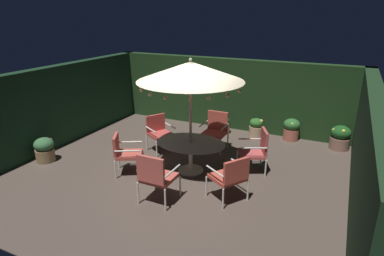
{
  "coord_description": "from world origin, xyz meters",
  "views": [
    {
      "loc": [
        3.25,
        -6.18,
        3.53
      ],
      "look_at": [
        0.24,
        0.17,
        1.04
      ],
      "focal_mm": 31.02,
      "sensor_mm": 36.0,
      "label": 1
    }
  ],
  "objects_px": {
    "patio_chair_southeast": "(257,149)",
    "potted_plant_right_near": "(340,137)",
    "potted_plant_left_near": "(256,127)",
    "patio_chair_south": "(216,129)",
    "patio_chair_north": "(125,151)",
    "potted_plant_right_far": "(291,129)",
    "potted_plant_back_center": "(222,124)",
    "potted_plant_left_far": "(44,149)",
    "patio_dining_table": "(191,148)",
    "patio_chair_northeast": "(156,175)",
    "patio_umbrella": "(191,72)",
    "patio_chair_east": "(231,175)",
    "patio_chair_southwest": "(159,130)"
  },
  "relations": [
    {
      "from": "patio_chair_northeast",
      "to": "patio_chair_southeast",
      "type": "relative_size",
      "value": 1.03
    },
    {
      "from": "patio_chair_north",
      "to": "patio_chair_south",
      "type": "bearing_deg",
      "value": 59.46
    },
    {
      "from": "patio_chair_southeast",
      "to": "potted_plant_back_center",
      "type": "height_order",
      "value": "patio_chair_southeast"
    },
    {
      "from": "patio_chair_north",
      "to": "potted_plant_right_far",
      "type": "bearing_deg",
      "value": 50.87
    },
    {
      "from": "patio_chair_southwest",
      "to": "potted_plant_right_near",
      "type": "distance_m",
      "value": 4.86
    },
    {
      "from": "patio_chair_northeast",
      "to": "patio_chair_south",
      "type": "height_order",
      "value": "patio_chair_northeast"
    },
    {
      "from": "patio_dining_table",
      "to": "patio_chair_southeast",
      "type": "distance_m",
      "value": 1.51
    },
    {
      "from": "patio_dining_table",
      "to": "patio_umbrella",
      "type": "relative_size",
      "value": 0.62
    },
    {
      "from": "potted_plant_left_near",
      "to": "patio_dining_table",
      "type": "bearing_deg",
      "value": -104.89
    },
    {
      "from": "patio_dining_table",
      "to": "patio_chair_southeast",
      "type": "height_order",
      "value": "patio_chair_southeast"
    },
    {
      "from": "patio_chair_southwest",
      "to": "potted_plant_left_near",
      "type": "relative_size",
      "value": 1.72
    },
    {
      "from": "patio_chair_northeast",
      "to": "patio_chair_east",
      "type": "height_order",
      "value": "patio_chair_northeast"
    },
    {
      "from": "potted_plant_back_center",
      "to": "patio_umbrella",
      "type": "bearing_deg",
      "value": -85.21
    },
    {
      "from": "patio_dining_table",
      "to": "patio_chair_northeast",
      "type": "bearing_deg",
      "value": -90.29
    },
    {
      "from": "patio_chair_northeast",
      "to": "potted_plant_back_center",
      "type": "height_order",
      "value": "patio_chair_northeast"
    },
    {
      "from": "potted_plant_left_far",
      "to": "potted_plant_back_center",
      "type": "height_order",
      "value": "potted_plant_left_far"
    },
    {
      "from": "potted_plant_left_far",
      "to": "patio_chair_east",
      "type": "bearing_deg",
      "value": 2.79
    },
    {
      "from": "patio_dining_table",
      "to": "patio_chair_east",
      "type": "xyz_separation_m",
      "value": [
        1.25,
        -0.83,
        -0.03
      ]
    },
    {
      "from": "patio_chair_northeast",
      "to": "patio_chair_southeast",
      "type": "height_order",
      "value": "patio_chair_northeast"
    },
    {
      "from": "patio_chair_north",
      "to": "patio_chair_southwest",
      "type": "height_order",
      "value": "patio_chair_southwest"
    },
    {
      "from": "patio_dining_table",
      "to": "patio_chair_north",
      "type": "bearing_deg",
      "value": -150.63
    },
    {
      "from": "potted_plant_left_near",
      "to": "patio_chair_south",
      "type": "bearing_deg",
      "value": -118.52
    },
    {
      "from": "patio_chair_southeast",
      "to": "potted_plant_right_far",
      "type": "relative_size",
      "value": 1.61
    },
    {
      "from": "patio_chair_east",
      "to": "patio_chair_north",
      "type": "bearing_deg",
      "value": 177.9
    },
    {
      "from": "potted_plant_left_near",
      "to": "potted_plant_left_far",
      "type": "bearing_deg",
      "value": -137.19
    },
    {
      "from": "patio_chair_north",
      "to": "patio_chair_south",
      "type": "xyz_separation_m",
      "value": [
        1.32,
        2.23,
        0.02
      ]
    },
    {
      "from": "potted_plant_left_near",
      "to": "potted_plant_right_near",
      "type": "height_order",
      "value": "potted_plant_right_near"
    },
    {
      "from": "patio_dining_table",
      "to": "potted_plant_left_near",
      "type": "xyz_separation_m",
      "value": [
        0.77,
        2.88,
        -0.3
      ]
    },
    {
      "from": "patio_chair_northeast",
      "to": "potted_plant_left_near",
      "type": "distance_m",
      "value": 4.46
    },
    {
      "from": "patio_chair_southwest",
      "to": "potted_plant_right_far",
      "type": "relative_size",
      "value": 1.51
    },
    {
      "from": "patio_chair_east",
      "to": "potted_plant_back_center",
      "type": "height_order",
      "value": "patio_chair_east"
    },
    {
      "from": "patio_chair_southwest",
      "to": "potted_plant_right_near",
      "type": "bearing_deg",
      "value": 26.44
    },
    {
      "from": "patio_chair_northeast",
      "to": "potted_plant_left_far",
      "type": "relative_size",
      "value": 1.72
    },
    {
      "from": "patio_umbrella",
      "to": "patio_chair_northeast",
      "type": "relative_size",
      "value": 2.5
    },
    {
      "from": "patio_chair_southeast",
      "to": "potted_plant_left_near",
      "type": "height_order",
      "value": "patio_chair_southeast"
    },
    {
      "from": "patio_dining_table",
      "to": "potted_plant_back_center",
      "type": "relative_size",
      "value": 2.96
    },
    {
      "from": "patio_chair_southeast",
      "to": "patio_chair_northeast",
      "type": "bearing_deg",
      "value": -122.57
    },
    {
      "from": "patio_chair_east",
      "to": "patio_chair_southwest",
      "type": "relative_size",
      "value": 1.0
    },
    {
      "from": "patio_umbrella",
      "to": "patio_dining_table",
      "type": "bearing_deg",
      "value": -142.85
    },
    {
      "from": "potted_plant_right_near",
      "to": "patio_chair_northeast",
      "type": "bearing_deg",
      "value": -124.72
    },
    {
      "from": "potted_plant_left_near",
      "to": "potted_plant_back_center",
      "type": "xyz_separation_m",
      "value": [
        -0.99,
        -0.16,
        -0.0
      ]
    },
    {
      "from": "patio_chair_north",
      "to": "patio_umbrella",
      "type": "bearing_deg",
      "value": 29.37
    },
    {
      "from": "patio_chair_southeast",
      "to": "potted_plant_right_near",
      "type": "relative_size",
      "value": 1.56
    },
    {
      "from": "patio_chair_south",
      "to": "potted_plant_left_far",
      "type": "bearing_deg",
      "value": -143.84
    },
    {
      "from": "patio_chair_east",
      "to": "patio_chair_southwest",
      "type": "distance_m",
      "value": 2.98
    },
    {
      "from": "patio_chair_southwest",
      "to": "potted_plant_back_center",
      "type": "bearing_deg",
      "value": 61.6
    },
    {
      "from": "potted_plant_right_far",
      "to": "potted_plant_right_near",
      "type": "bearing_deg",
      "value": -4.86
    },
    {
      "from": "potted_plant_right_far",
      "to": "potted_plant_left_near",
      "type": "bearing_deg",
      "value": -171.64
    },
    {
      "from": "patio_umbrella",
      "to": "potted_plant_left_near",
      "type": "bearing_deg",
      "value": 75.11
    },
    {
      "from": "potted_plant_back_center",
      "to": "potted_plant_left_far",
      "type": "bearing_deg",
      "value": -130.8
    }
  ]
}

